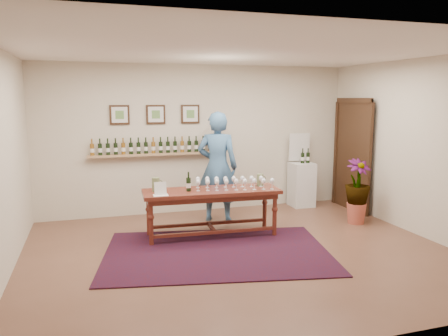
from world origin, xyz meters
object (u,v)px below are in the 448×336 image
object	(u,v)px
tasting_table	(212,197)
person	(217,167)
potted_plant	(357,191)
display_pedestal	(302,185)

from	to	relation	value
tasting_table	person	size ratio (longest dim) A/B	1.11
potted_plant	person	size ratio (longest dim) A/B	0.50
tasting_table	display_pedestal	world-z (taller)	display_pedestal
tasting_table	display_pedestal	xyz separation A→B (m)	(2.27, 1.36, -0.20)
display_pedestal	potted_plant	distance (m)	1.46
potted_plant	person	xyz separation A→B (m)	(-2.27, 0.89, 0.40)
tasting_table	potted_plant	world-z (taller)	potted_plant
tasting_table	person	xyz separation A→B (m)	(0.34, 0.83, 0.33)
tasting_table	person	distance (m)	0.96
display_pedestal	potted_plant	size ratio (longest dim) A/B	0.90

